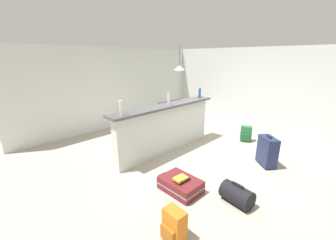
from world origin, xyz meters
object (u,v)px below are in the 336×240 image
(suitcase_upright_navy, at_px, (267,151))
(dining_table, at_px, (178,105))
(bottle_white, at_px, (121,108))
(backpack_orange, at_px, (174,226))
(bottle_blue, at_px, (200,93))
(book_stack, at_px, (181,179))
(dining_chair_near_partition, at_px, (189,111))
(suitcase_flat_maroon, at_px, (180,185))
(bottle_clear, at_px, (169,99))
(pendant_lamp, at_px, (179,68))
(backpack_green, at_px, (246,134))
(duffel_bag_black, at_px, (237,195))

(suitcase_upright_navy, bearing_deg, dining_table, 75.57)
(bottle_white, height_order, backpack_orange, bottle_white)
(dining_table, relative_size, suitcase_upright_navy, 1.64)
(bottle_blue, relative_size, book_stack, 0.89)
(dining_chair_near_partition, relative_size, suitcase_flat_maroon, 1.12)
(suitcase_upright_navy, bearing_deg, dining_chair_near_partition, 73.21)
(book_stack, bearing_deg, dining_table, 43.32)
(bottle_clear, height_order, suitcase_flat_maroon, bottle_clear)
(dining_table, bearing_deg, bottle_white, -156.21)
(pendant_lamp, height_order, backpack_orange, pendant_lamp)
(pendant_lamp, distance_m, book_stack, 4.07)
(bottle_clear, height_order, backpack_green, bottle_clear)
(suitcase_flat_maroon, relative_size, book_stack, 2.91)
(dining_chair_near_partition, height_order, duffel_bag_black, dining_chair_near_partition)
(suitcase_upright_navy, height_order, backpack_green, suitcase_upright_navy)
(bottle_white, distance_m, suitcase_upright_navy, 3.10)
(bottle_clear, xyz_separation_m, suitcase_flat_maroon, (-0.96, -1.23, -1.18))
(bottle_white, bearing_deg, dining_chair_near_partition, 15.54)
(suitcase_upright_navy, height_order, backpack_orange, suitcase_upright_navy)
(bottle_clear, height_order, backpack_orange, bottle_clear)
(bottle_blue, distance_m, backpack_orange, 3.72)
(bottle_clear, xyz_separation_m, backpack_green, (1.96, -1.00, -1.09))
(backpack_orange, distance_m, book_stack, 0.98)
(backpack_green, bearing_deg, book_stack, -174.62)
(dining_table, relative_size, pendant_lamp, 1.49)
(pendant_lamp, xyz_separation_m, duffel_bag_black, (-2.33, -3.34, -1.72))
(duffel_bag_black, xyz_separation_m, backpack_orange, (-1.19, 0.22, 0.05))
(backpack_orange, relative_size, book_stack, 1.47)
(dining_chair_near_partition, bearing_deg, duffel_bag_black, -129.16)
(pendant_lamp, distance_m, suitcase_flat_maroon, 4.09)
(duffel_bag_black, distance_m, book_stack, 0.90)
(bottle_clear, distance_m, dining_chair_near_partition, 2.16)
(bottle_blue, bearing_deg, duffel_bag_black, -130.29)
(dining_chair_near_partition, distance_m, backpack_green, 1.90)
(bottle_white, height_order, backpack_green, bottle_white)
(bottle_white, xyz_separation_m, dining_table, (3.06, 1.35, -0.65))
(suitcase_flat_maroon, bearing_deg, suitcase_upright_navy, -19.62)
(bottle_white, distance_m, duffel_bag_black, 2.47)
(dining_table, bearing_deg, suitcase_upright_navy, -104.43)
(bottle_clear, distance_m, backpack_green, 2.46)
(dining_table, distance_m, duffel_bag_black, 4.22)
(bottle_white, relative_size, duffel_bag_black, 0.56)
(backpack_orange, bearing_deg, backpack_green, 12.88)
(bottle_clear, bearing_deg, suitcase_upright_navy, -62.98)
(suitcase_flat_maroon, relative_size, backpack_orange, 1.97)
(backpack_green, bearing_deg, bottle_blue, 124.36)
(backpack_green, bearing_deg, dining_table, 93.38)
(bottle_white, bearing_deg, backpack_orange, -105.74)
(suitcase_upright_navy, distance_m, backpack_orange, 2.75)
(dining_table, bearing_deg, dining_chair_near_partition, -90.55)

